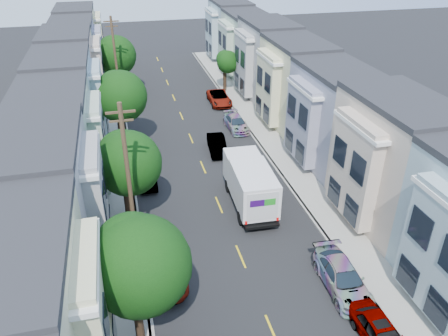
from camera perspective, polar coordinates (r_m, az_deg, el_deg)
name	(u,v)px	position (r m, az deg, el deg)	size (l,w,h in m)	color
ground	(241,257)	(28.16, 2.19, -11.49)	(160.00, 160.00, 0.00)	black
road_slab	(197,152)	(40.40, -3.60, 2.11)	(12.00, 70.00, 0.02)	black
curb_left	(130,159)	(39.91, -12.17, 1.20)	(0.30, 70.00, 0.15)	gray
curb_right	(259,144)	(41.72, 4.60, 3.09)	(0.30, 70.00, 0.15)	gray
sidewalk_left	(115,160)	(39.92, -14.02, 0.99)	(2.60, 70.00, 0.15)	gray
sidewalk_right	(272,143)	(42.12, 6.28, 3.26)	(2.60, 70.00, 0.15)	gray
centerline	(197,152)	(40.41, -3.60, 2.10)	(0.12, 70.00, 0.01)	gold
townhouse_row_left	(71,166)	(40.25, -19.38, 0.25)	(5.00, 70.00, 8.50)	gray
townhouse_row_right	(309,140)	(43.52, 11.01, 3.66)	(5.00, 70.00, 8.50)	gray
tree_b	(138,266)	(20.45, -11.14, -12.47)	(4.70, 4.70, 7.30)	black
tree_c	(127,164)	(29.71, -12.54, 0.55)	(4.45, 4.45, 6.70)	black
tree_d	(120,97)	(40.64, -13.46, 9.04)	(4.70, 4.70, 7.27)	black
tree_e	(115,56)	(54.71, -14.01, 14.04)	(4.70, 4.70, 7.23)	black
tree_far_r	(227,63)	(54.90, 0.41, 13.61)	(2.75, 2.75, 5.08)	black
utility_pole_near	(129,183)	(26.06, -12.28, -1.97)	(1.60, 0.26, 10.00)	#42301E
utility_pole_far	(116,64)	(50.25, -13.91, 13.10)	(1.60, 0.26, 10.00)	#42301E
fedex_truck	(250,183)	(31.94, 3.40, -1.97)	(2.67, 6.93, 3.32)	silver
lead_sedan	(217,145)	(40.10, -0.91, 3.05)	(1.48, 4.19, 1.40)	black
parked_left_c	(164,269)	(26.47, -7.84, -12.93)	(2.37, 5.13, 1.43)	gray
parked_left_d	(147,176)	(35.66, -10.03, -1.04)	(1.42, 4.02, 1.34)	#642209
parked_right_a	(381,334)	(24.25, 19.79, -19.76)	(1.68, 4.40, 1.43)	#515152
parked_right_b	(342,278)	(26.53, 15.21, -13.67)	(2.07, 4.93, 1.48)	silver
parked_right_c	(236,123)	(44.77, 1.59, 5.88)	(1.85, 4.41, 1.32)	black
parked_right_d	(219,98)	(51.55, -0.64, 9.13)	(2.32, 5.03, 1.40)	black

